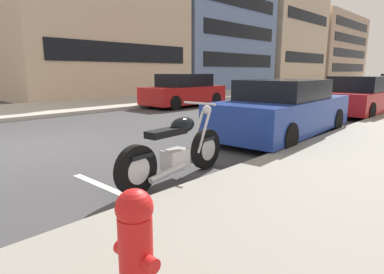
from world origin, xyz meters
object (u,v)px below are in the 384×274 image
parked_motorcycle (176,151)px  fire_hydrant (136,244)px  car_opposite_curb (184,91)px  parked_car_behind_motorcycle (284,110)px  parked_car_at_intersection (359,97)px

parked_motorcycle → fire_hydrant: (-2.19, -1.87, 0.11)m
fire_hydrant → car_opposite_curb: bearing=42.9°
parked_motorcycle → parked_car_behind_motorcycle: parked_car_behind_motorcycle is taller
parked_car_at_intersection → parked_car_behind_motorcycle: bearing=-178.9°
parked_motorcycle → parked_car_behind_motorcycle: bearing=2.0°
parked_motorcycle → car_opposite_curb: car_opposite_curb is taller
parked_motorcycle → fire_hydrant: size_ratio=2.86×
car_opposite_curb → parked_motorcycle: bearing=44.0°
parked_car_at_intersection → car_opposite_curb: size_ratio=0.99×
parked_car_behind_motorcycle → parked_car_at_intersection: size_ratio=1.17×
parked_car_behind_motorcycle → fire_hydrant: size_ratio=6.12×
parked_car_behind_motorcycle → fire_hydrant: bearing=-163.1°
parked_car_behind_motorcycle → parked_car_at_intersection: (5.70, -0.07, 0.01)m
parked_motorcycle → fire_hydrant: 2.88m
parked_motorcycle → car_opposite_curb: bearing=39.9°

